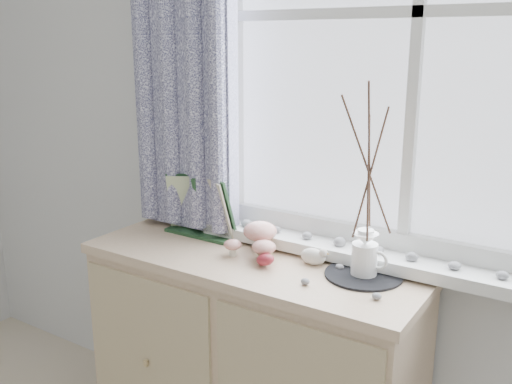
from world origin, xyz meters
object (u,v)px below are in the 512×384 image
at_px(sideboard, 251,368).
at_px(botanical_book, 197,207).
at_px(toadstool_cluster, 258,237).
at_px(twig_pitcher, 369,165).

bearing_deg(sideboard, botanical_book, 166.68).
relative_size(sideboard, toadstool_cluster, 6.26).
bearing_deg(sideboard, twig_pitcher, 9.21).
xyz_separation_m(sideboard, botanical_book, (-0.28, 0.07, 0.54)).
distance_m(sideboard, toadstool_cluster, 0.49).
distance_m(botanical_book, toadstool_cluster, 0.29).
relative_size(toadstool_cluster, twig_pitcher, 0.31).
height_order(sideboard, botanical_book, botanical_book).
bearing_deg(twig_pitcher, sideboard, -172.12).
height_order(botanical_book, twig_pitcher, twig_pitcher).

